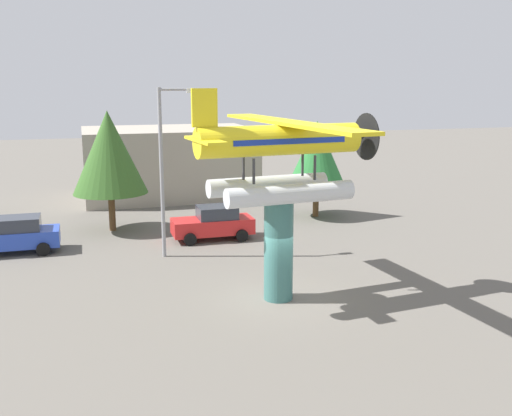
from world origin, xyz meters
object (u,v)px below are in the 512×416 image
object	(u,v)px
display_pedestal	(278,249)
floatplane_monument	(283,153)
storefront_building	(168,162)
tree_center_back	(317,156)
car_near_blue	(15,235)
tree_east	(109,152)
streetlight_primary	(166,160)
car_mid_red	(214,223)

from	to	relation	value
display_pedestal	floatplane_monument	xyz separation A→B (m)	(0.13, 0.01, 3.62)
storefront_building	tree_center_back	xyz separation A→B (m)	(7.64, -9.28, 1.30)
display_pedestal	storefront_building	xyz separation A→B (m)	(-0.98, 22.00, 0.48)
car_near_blue	tree_east	bearing A→B (deg)	-145.66
streetlight_primary	storefront_building	world-z (taller)	streetlight_primary
display_pedestal	floatplane_monument	distance (m)	3.62
floatplane_monument	car_near_blue	world-z (taller)	floatplane_monument
display_pedestal	tree_east	xyz separation A→B (m)	(-5.48, 12.64, 2.40)
floatplane_monument	storefront_building	world-z (taller)	floatplane_monument
car_mid_red	streetlight_primary	distance (m)	5.18
car_near_blue	car_mid_red	bearing A→B (deg)	178.80
storefront_building	tree_center_back	world-z (taller)	tree_center_back
streetlight_primary	storefront_building	distance (m)	15.51
tree_center_back	car_mid_red	bearing A→B (deg)	-153.91
car_mid_red	tree_east	bearing A→B (deg)	-34.46
storefront_building	floatplane_monument	bearing A→B (deg)	-87.11
car_near_blue	streetlight_primary	world-z (taller)	streetlight_primary
car_mid_red	storefront_building	xyz separation A→B (m)	(-0.49, 12.78, 1.55)
storefront_building	tree_center_back	size ratio (longest dim) A/B	2.01
display_pedestal	tree_east	size ratio (longest dim) A/B	0.59
display_pedestal	tree_center_back	world-z (taller)	tree_center_back
floatplane_monument	car_mid_red	xyz separation A→B (m)	(-0.62, 9.20, -4.68)
car_mid_red	tree_east	world-z (taller)	tree_east
tree_east	display_pedestal	bearing A→B (deg)	-66.57
car_mid_red	tree_center_back	size ratio (longest dim) A/B	0.72
car_near_blue	streetlight_primary	xyz separation A→B (m)	(6.99, -2.62, 3.69)
display_pedestal	car_near_blue	bearing A→B (deg)	137.27
tree_east	tree_center_back	xyz separation A→B (m)	(12.14, 0.08, -0.61)
floatplane_monument	tree_east	distance (m)	13.87
tree_east	tree_center_back	distance (m)	12.16
car_mid_red	tree_center_back	distance (m)	8.46
tree_center_back	streetlight_primary	bearing A→B (deg)	-149.07
floatplane_monument	storefront_building	size ratio (longest dim) A/B	0.89
streetlight_primary	tree_center_back	distance (m)	11.54
floatplane_monument	tree_east	world-z (taller)	floatplane_monument
storefront_building	tree_center_back	bearing A→B (deg)	-50.53
car_near_blue	car_mid_red	xyz separation A→B (m)	(9.71, -0.20, 0.00)
car_mid_red	streetlight_primary	size ratio (longest dim) A/B	0.53
display_pedestal	streetlight_primary	xyz separation A→B (m)	(-3.21, 6.80, 2.62)
floatplane_monument	storefront_building	xyz separation A→B (m)	(-1.11, 21.99, -3.13)
floatplane_monument	streetlight_primary	world-z (taller)	floatplane_monument
floatplane_monument	car_near_blue	xyz separation A→B (m)	(-10.33, 9.41, -4.68)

